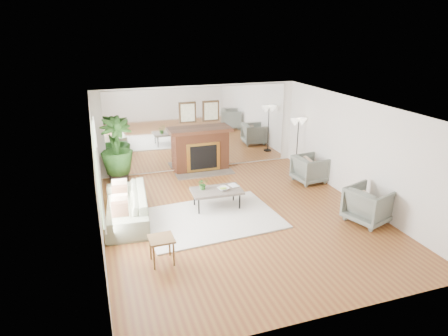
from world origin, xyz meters
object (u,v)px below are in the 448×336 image
object	(u,v)px
fireplace	(202,149)
coffee_table	(217,191)
sofa	(126,206)
armchair_front	(369,205)
armchair_back	(310,169)
side_table	(161,242)
potted_ficus	(117,149)
floor_lamp	(298,126)

from	to	relation	value
fireplace	coffee_table	xyz separation A→B (m)	(-0.37, -2.64, -0.23)
fireplace	sofa	distance (m)	3.56
fireplace	armchair_front	bearing A→B (deg)	-59.13
fireplace	armchair_back	distance (m)	3.19
coffee_table	armchair_back	bearing A→B (deg)	15.52
armchair_back	side_table	bearing A→B (deg)	114.80
coffee_table	potted_ficus	world-z (taller)	potted_ficus
sofa	side_table	world-z (taller)	sofa
fireplace	floor_lamp	world-z (taller)	fireplace
side_table	floor_lamp	world-z (taller)	floor_lamp
coffee_table	sofa	xyz separation A→B (m)	(-2.08, 0.08, -0.10)
side_table	potted_ficus	bearing A→B (deg)	95.40
fireplace	coffee_table	world-z (taller)	fireplace
fireplace	armchair_back	world-z (taller)	fireplace
potted_ficus	armchair_back	bearing A→B (deg)	-18.27
fireplace	side_table	size ratio (longest dim) A/B	4.04
fireplace	coffee_table	bearing A→B (deg)	-97.92
coffee_table	sofa	distance (m)	2.09
fireplace	armchair_front	distance (m)	5.07
armchair_back	potted_ficus	distance (m)	5.32
armchair_back	potted_ficus	size ratio (longest dim) A/B	0.45
potted_ficus	side_table	bearing A→B (deg)	-84.60
coffee_table	side_table	size ratio (longest dim) A/B	2.37
fireplace	armchair_front	world-z (taller)	fireplace
fireplace	floor_lamp	xyz separation A→B (m)	(2.70, -0.84, 0.68)
potted_ficus	floor_lamp	distance (m)	5.18
armchair_back	side_table	xyz separation A→B (m)	(-4.61, -2.72, 0.05)
coffee_table	floor_lamp	world-z (taller)	floor_lamp
sofa	armchair_back	bearing A→B (deg)	102.80
armchair_front	potted_ficus	bearing A→B (deg)	31.65
coffee_table	potted_ficus	size ratio (longest dim) A/B	0.67
armchair_front	potted_ficus	xyz separation A→B (m)	(-5.03, 4.19, 0.56)
potted_ficus	fireplace	bearing A→B (deg)	3.75
armchair_front	floor_lamp	size ratio (longest dim) A/B	0.56
armchair_back	fireplace	bearing A→B (deg)	49.26
fireplace	sofa	size ratio (longest dim) A/B	0.91
armchair_back	potted_ficus	world-z (taller)	potted_ficus
side_table	floor_lamp	size ratio (longest dim) A/B	0.32
armchair_front	armchair_back	bearing A→B (deg)	-18.53
armchair_back	armchair_front	xyz separation A→B (m)	(0.00, -2.53, 0.03)
side_table	potted_ficus	distance (m)	4.43
coffee_table	floor_lamp	bearing A→B (deg)	30.48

